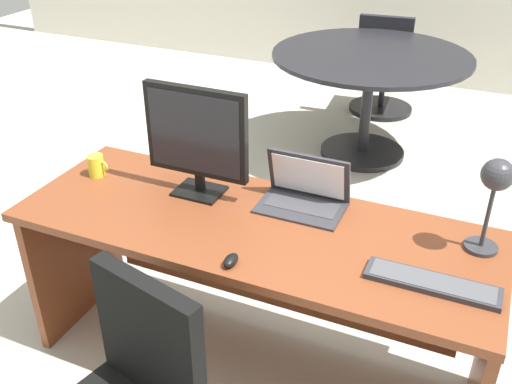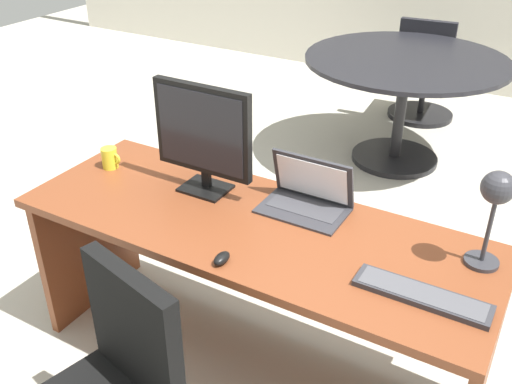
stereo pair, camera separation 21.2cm
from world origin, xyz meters
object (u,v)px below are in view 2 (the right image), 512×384
at_px(laptop, 308,192).
at_px(desk_lamp, 495,200).
at_px(mouse, 222,258).
at_px(coffee_mug, 110,158).
at_px(desk, 258,261).
at_px(keyboard, 422,295).
at_px(meeting_chair_near, 424,79).
at_px(meeting_table, 404,84).
at_px(monitor, 203,134).

distance_m(laptop, desk_lamp, 0.72).
distance_m(mouse, coffee_mug, 0.90).
distance_m(desk, keyboard, 0.75).
xyz_separation_m(laptop, meeting_chair_near, (-0.31, 2.97, -0.47)).
height_order(mouse, meeting_chair_near, meeting_chair_near).
bearing_deg(meeting_chair_near, laptop, -83.94).
distance_m(desk_lamp, coffee_mug, 1.63).
height_order(desk, meeting_table, meeting_table).
bearing_deg(keyboard, meeting_table, 108.42).
bearing_deg(mouse, meeting_chair_near, 93.62).
xyz_separation_m(monitor, desk_lamp, (1.13, 0.03, 0.01)).
distance_m(keyboard, meeting_chair_near, 3.44).
height_order(keyboard, meeting_table, meeting_table).
distance_m(desk_lamp, meeting_chair_near, 3.27).
distance_m(laptop, keyboard, 0.66).
relative_size(monitor, laptop, 1.35).
bearing_deg(mouse, meeting_table, 93.18).
bearing_deg(coffee_mug, mouse, -22.91).
bearing_deg(mouse, laptop, 79.03).
height_order(coffee_mug, meeting_chair_near, meeting_chair_near).
xyz_separation_m(laptop, meeting_table, (-0.24, 2.08, -0.22)).
relative_size(desk, desk_lamp, 5.06).
height_order(monitor, desk_lamp, monitor).
xyz_separation_m(keyboard, coffee_mug, (-1.49, 0.19, 0.04)).
bearing_deg(monitor, keyboard, -13.18).
height_order(mouse, meeting_table, mouse).
height_order(coffee_mug, meeting_table, coffee_mug).
bearing_deg(laptop, coffee_mug, -171.22).
height_order(mouse, coffee_mug, coffee_mug).
xyz_separation_m(desk, laptop, (0.14, 0.17, 0.28)).
bearing_deg(mouse, keyboard, 13.98).
bearing_deg(keyboard, desk, 167.04).
distance_m(desk, meeting_chair_near, 3.15).
height_order(desk_lamp, meeting_table, desk_lamp).
relative_size(laptop, keyboard, 0.78).
bearing_deg(mouse, monitor, 130.64).
relative_size(desk_lamp, meeting_chair_near, 0.42).
xyz_separation_m(desk_lamp, meeting_table, (-0.93, 2.15, -0.43)).
height_order(laptop, meeting_chair_near, laptop).
relative_size(desk, laptop, 5.49).
relative_size(desk, keyboard, 4.30).
bearing_deg(meeting_table, desk, -87.37).
distance_m(desk_lamp, meeting_table, 2.38).
height_order(monitor, keyboard, monitor).
relative_size(monitor, keyboard, 1.06).
xyz_separation_m(monitor, meeting_table, (0.20, 2.18, -0.42)).
bearing_deg(coffee_mug, monitor, 5.56).
bearing_deg(laptop, desk, -128.74).
relative_size(monitor, mouse, 5.85).
height_order(monitor, meeting_chair_near, monitor).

